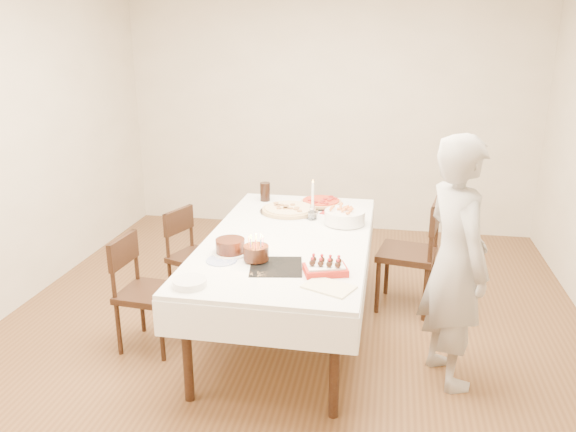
% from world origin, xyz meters
% --- Properties ---
extents(floor, '(5.00, 5.00, 0.00)m').
position_xyz_m(floor, '(0.00, 0.00, 0.00)').
color(floor, '#53331C').
rests_on(floor, ground).
extents(wall_back, '(4.50, 0.04, 2.70)m').
position_xyz_m(wall_back, '(0.00, 2.50, 1.35)').
color(wall_back, beige).
rests_on(wall_back, floor).
extents(wall_front, '(4.50, 0.04, 2.70)m').
position_xyz_m(wall_front, '(0.00, -2.50, 1.35)').
color(wall_front, beige).
rests_on(wall_front, floor).
extents(dining_table, '(1.40, 2.27, 0.75)m').
position_xyz_m(dining_table, '(-0.01, 0.02, 0.38)').
color(dining_table, white).
rests_on(dining_table, floor).
extents(chair_right_savory, '(0.55, 0.55, 0.93)m').
position_xyz_m(chair_right_savory, '(0.86, 0.58, 0.46)').
color(chair_right_savory, black).
rests_on(chair_right_savory, floor).
extents(chair_left_savory, '(0.52, 0.52, 0.79)m').
position_xyz_m(chair_left_savory, '(-0.83, 0.36, 0.39)').
color(chair_left_savory, black).
rests_on(chair_left_savory, floor).
extents(chair_left_dessert, '(0.45, 0.45, 0.82)m').
position_xyz_m(chair_left_dessert, '(-0.93, -0.36, 0.41)').
color(chair_left_dessert, black).
rests_on(chair_left_dessert, floor).
extents(person, '(0.58, 0.69, 1.60)m').
position_xyz_m(person, '(1.11, -0.38, 0.80)').
color(person, '#9F9B96').
rests_on(person, floor).
extents(pizza_white, '(0.48, 0.48, 0.04)m').
position_xyz_m(pizza_white, '(-0.11, 0.59, 0.77)').
color(pizza_white, beige).
rests_on(pizza_white, dining_table).
extents(pizza_pepperoni, '(0.40, 0.40, 0.04)m').
position_xyz_m(pizza_pepperoni, '(0.12, 0.85, 0.77)').
color(pizza_pepperoni, red).
rests_on(pizza_pepperoni, dining_table).
extents(red_placemat, '(0.35, 0.35, 0.01)m').
position_xyz_m(red_placemat, '(0.31, 0.68, 0.75)').
color(red_placemat, '#B21E1E').
rests_on(red_placemat, dining_table).
extents(pasta_bowl, '(0.31, 0.31, 0.10)m').
position_xyz_m(pasta_bowl, '(0.36, 0.38, 0.81)').
color(pasta_bowl, white).
rests_on(pasta_bowl, dining_table).
extents(taper_candle, '(0.09, 0.09, 0.33)m').
position_xyz_m(taper_candle, '(0.11, 0.45, 0.91)').
color(taper_candle, white).
rests_on(taper_candle, dining_table).
extents(shaker_pair, '(0.11, 0.11, 0.11)m').
position_xyz_m(shaker_pair, '(0.10, 0.43, 0.80)').
color(shaker_pair, white).
rests_on(shaker_pair, dining_table).
extents(cola_glass, '(0.10, 0.10, 0.16)m').
position_xyz_m(cola_glass, '(-0.37, 0.89, 0.83)').
color(cola_glass, black).
rests_on(cola_glass, dining_table).
extents(layer_cake, '(0.31, 0.31, 0.10)m').
position_xyz_m(layer_cake, '(-0.33, -0.36, 0.80)').
color(layer_cake, '#37170D').
rests_on(layer_cake, dining_table).
extents(cake_board, '(0.37, 0.37, 0.01)m').
position_xyz_m(cake_board, '(0.02, -0.53, 0.75)').
color(cake_board, black).
rests_on(cake_board, dining_table).
extents(birthday_cake, '(0.21, 0.21, 0.16)m').
position_xyz_m(birthday_cake, '(-0.13, -0.46, 0.84)').
color(birthday_cake, '#3D1F10').
rests_on(birthday_cake, dining_table).
extents(strawberry_box, '(0.30, 0.24, 0.07)m').
position_xyz_m(strawberry_box, '(0.33, -0.57, 0.78)').
color(strawberry_box, '#A91D13').
rests_on(strawberry_box, dining_table).
extents(box_lid, '(0.33, 0.28, 0.02)m').
position_xyz_m(box_lid, '(0.37, -0.77, 0.75)').
color(box_lid, beige).
rests_on(box_lid, dining_table).
extents(plate_stack, '(0.21, 0.21, 0.04)m').
position_xyz_m(plate_stack, '(-0.42, -0.89, 0.77)').
color(plate_stack, white).
rests_on(plate_stack, dining_table).
extents(china_plate, '(0.20, 0.20, 0.01)m').
position_xyz_m(china_plate, '(-0.35, -0.50, 0.75)').
color(china_plate, white).
rests_on(china_plate, dining_table).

